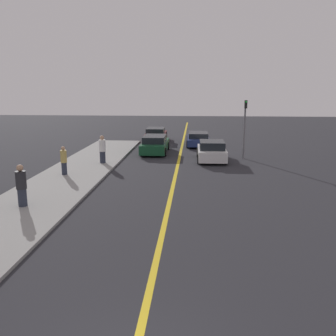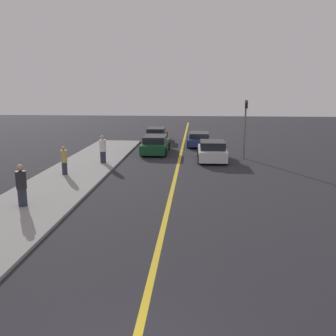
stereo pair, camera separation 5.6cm
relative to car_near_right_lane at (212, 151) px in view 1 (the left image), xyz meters
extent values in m
cube|color=gold|center=(-2.26, -2.17, -0.66)|extent=(0.20, 60.00, 0.01)
cube|color=gray|center=(-8.14, -5.86, -0.60)|extent=(3.89, 28.61, 0.12)
cube|color=silver|center=(0.00, 0.05, -0.14)|extent=(1.91, 3.95, 0.69)
cube|color=black|center=(0.00, -0.15, 0.46)|extent=(1.67, 2.18, 0.52)
cylinder|color=black|center=(-0.90, 1.26, -0.34)|extent=(0.23, 0.64, 0.64)
cylinder|color=black|center=(0.88, 1.28, -0.34)|extent=(0.23, 0.64, 0.64)
cylinder|color=black|center=(-0.88, -1.18, -0.34)|extent=(0.23, 0.64, 0.64)
cylinder|color=black|center=(0.90, -1.16, -0.34)|extent=(0.23, 0.64, 0.64)
cube|color=#144728|center=(-4.23, 2.89, -0.15)|extent=(1.86, 4.71, 0.69)
cube|color=black|center=(-4.23, 2.66, 0.44)|extent=(1.63, 2.59, 0.49)
cylinder|color=black|center=(-5.09, 4.35, -0.35)|extent=(0.22, 0.62, 0.62)
cylinder|color=black|center=(-3.35, 4.34, -0.35)|extent=(0.22, 0.62, 0.62)
cylinder|color=black|center=(-5.11, 1.44, -0.35)|extent=(0.22, 0.62, 0.62)
cylinder|color=black|center=(-3.36, 1.43, -0.35)|extent=(0.22, 0.62, 0.62)
cube|color=navy|center=(-0.88, 6.71, -0.20)|extent=(1.88, 4.40, 0.56)
cube|color=black|center=(-0.88, 6.49, 0.29)|extent=(1.64, 2.42, 0.42)
cylinder|color=black|center=(-1.77, 8.06, -0.33)|extent=(0.23, 0.66, 0.66)
cylinder|color=black|center=(-0.02, 8.07, -0.33)|extent=(0.23, 0.66, 0.66)
cylinder|color=black|center=(-1.75, 5.34, -0.33)|extent=(0.23, 0.66, 0.66)
cylinder|color=black|center=(0.00, 5.36, -0.33)|extent=(0.23, 0.66, 0.66)
cube|color=maroon|center=(-4.81, 9.00, -0.17)|extent=(1.86, 4.11, 0.59)
cube|color=black|center=(-4.81, 8.80, 0.37)|extent=(1.62, 2.27, 0.48)
cylinder|color=black|center=(-5.68, 10.25, -0.31)|extent=(0.23, 0.70, 0.70)
cylinder|color=black|center=(-3.97, 10.28, -0.31)|extent=(0.23, 0.70, 0.70)
cylinder|color=black|center=(-5.64, 7.72, -0.31)|extent=(0.23, 0.70, 0.70)
cylinder|color=black|center=(-3.93, 7.75, -0.31)|extent=(0.23, 0.70, 0.70)
cylinder|color=#282D3D|center=(-8.32, -11.03, -0.17)|extent=(0.36, 0.36, 0.74)
cylinder|color=#232328|center=(-8.32, -11.03, 0.57)|extent=(0.43, 0.43, 0.74)
sphere|color=tan|center=(-8.32, -11.03, 1.09)|extent=(0.28, 0.28, 0.28)
cylinder|color=#282D3D|center=(-8.53, -5.32, -0.19)|extent=(0.30, 0.30, 0.70)
cylinder|color=tan|center=(-8.53, -5.32, 0.50)|extent=(0.35, 0.35, 0.70)
sphere|color=tan|center=(-8.53, -5.32, 0.97)|extent=(0.23, 0.23, 0.23)
cylinder|color=#282D3D|center=(-7.16, -1.89, -0.16)|extent=(0.37, 0.37, 0.76)
cylinder|color=silver|center=(-7.16, -1.89, 0.59)|extent=(0.43, 0.43, 0.76)
sphere|color=tan|center=(-7.16, -1.89, 1.11)|extent=(0.28, 0.28, 0.28)
cylinder|color=slate|center=(2.28, 0.94, 1.38)|extent=(0.12, 0.12, 4.09)
cube|color=black|center=(2.28, 0.76, 3.15)|extent=(0.18, 0.18, 0.55)
sphere|color=green|center=(2.28, 0.67, 3.32)|extent=(0.14, 0.14, 0.14)
camera|label=1|loc=(-1.18, -25.52, 4.35)|focal=40.00mm
camera|label=2|loc=(-1.13, -25.51, 4.35)|focal=40.00mm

